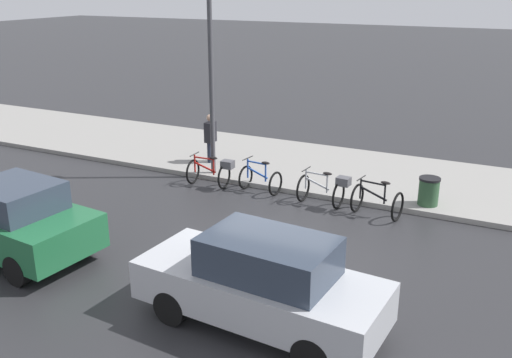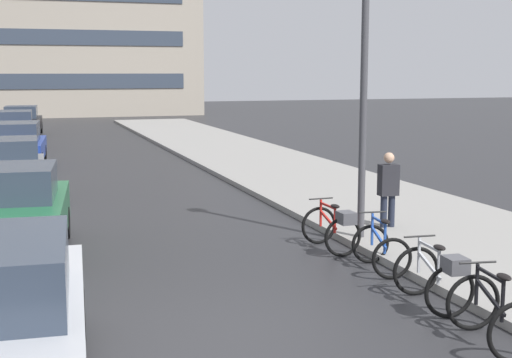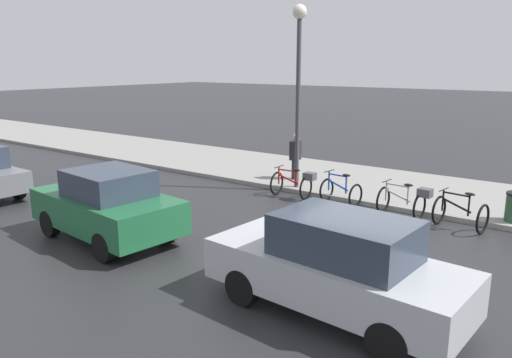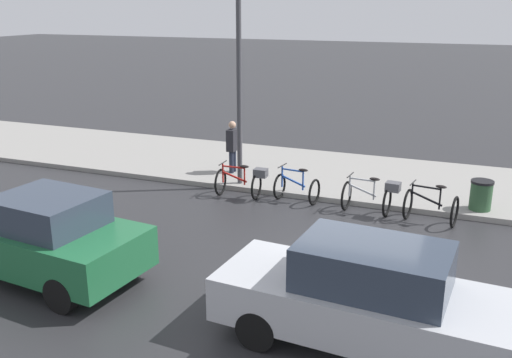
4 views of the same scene
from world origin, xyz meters
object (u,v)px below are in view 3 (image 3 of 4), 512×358
car_green (107,205)px  streetlamp (299,66)px  car_silver (337,266)px  pedestrian (295,155)px  bicycle_nearest (460,213)px  bicycle_third (341,191)px  bicycle_farthest (295,183)px  bicycle_second (406,200)px

car_green → streetlamp: size_ratio=0.69×
car_silver → pedestrian: pedestrian is taller
car_silver → pedestrian: size_ratio=2.61×
bicycle_nearest → pedestrian: 6.21m
bicycle_third → pedestrian: bearing=59.1°
bicycle_third → pedestrian: 2.96m
streetlamp → pedestrian: bearing=34.1°
bicycle_nearest → car_silver: car_silver is taller
bicycle_nearest → car_green: size_ratio=0.31×
pedestrian → streetlamp: (-0.94, -0.63, 3.00)m
bicycle_farthest → streetlamp: size_ratio=0.24×
bicycle_third → pedestrian: size_ratio=0.67×
bicycle_second → bicycle_farthest: size_ratio=1.02×
bicycle_farthest → car_silver: 7.25m
bicycle_third → pedestrian: pedestrian is taller
bicycle_farthest → pedestrian: pedestrian is taller
car_green → pedestrian: bearing=-4.3°
bicycle_nearest → bicycle_third: (0.28, 3.43, -0.03)m
bicycle_nearest → bicycle_farthest: bicycle_nearest is taller
bicycle_nearest → car_green: bearing=130.9°
car_green → streetlamp: streetlamp is taller
bicycle_second → pedestrian: bearing=69.5°
bicycle_second → bicycle_farthest: 3.45m
bicycle_third → car_green: car_green is taller
car_silver → car_green: 5.99m
bicycle_farthest → car_silver: (-5.78, -4.37, 0.36)m
bicycle_nearest → car_green: car_green is taller
bicycle_nearest → car_silver: (-5.71, 0.50, 0.43)m
bicycle_nearest → car_silver: bearing=175.0°
car_silver → bicycle_third: bearing=26.0°
car_green → pedestrian: (7.40, -0.56, 0.13)m
bicycle_second → car_silver: size_ratio=0.31×
bicycle_second → car_green: size_ratio=0.35×
bicycle_farthest → pedestrian: size_ratio=0.81×
bicycle_third → bicycle_farthest: 1.46m
car_green → streetlamp: (6.46, -1.20, 3.13)m
bicycle_nearest → bicycle_second: size_ratio=0.90×
bicycle_second → bicycle_third: same height
bicycle_nearest → streetlamp: size_ratio=0.22×
bicycle_nearest → car_silver: size_ratio=0.28×
bicycle_third → car_silver: bearing=-154.0°
bicycle_second → car_green: (-5.72, 5.07, 0.34)m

